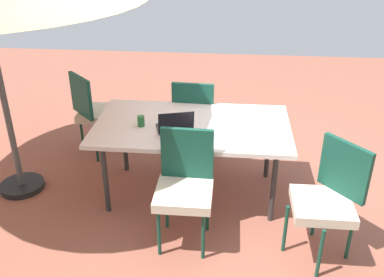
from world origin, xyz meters
name	(u,v)px	position (x,y,z in m)	size (l,w,h in m)	color
ground_plane	(192,193)	(0.00, 0.00, -0.01)	(10.00, 10.00, 0.02)	#935442
dining_table	(192,129)	(0.00, 0.00, 0.71)	(1.83, 1.05, 0.77)	silver
chair_north	(185,184)	(-0.01, 0.69, 0.55)	(0.46, 0.47, 0.98)	beige
chair_south	(195,116)	(0.03, -0.66, 0.55)	(0.46, 0.47, 0.98)	beige
chair_southeast	(95,109)	(1.17, -0.73, 0.55)	(0.59, 0.59, 0.98)	beige
chair_northwest	(328,196)	(-1.14, 0.76, 0.55)	(0.59, 0.58, 0.98)	beige
laptop	(175,126)	(0.14, 0.15, 0.81)	(0.38, 0.32, 0.21)	#2D2D33
cup	(141,121)	(0.47, 0.09, 0.82)	(0.07, 0.07, 0.10)	#286B33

